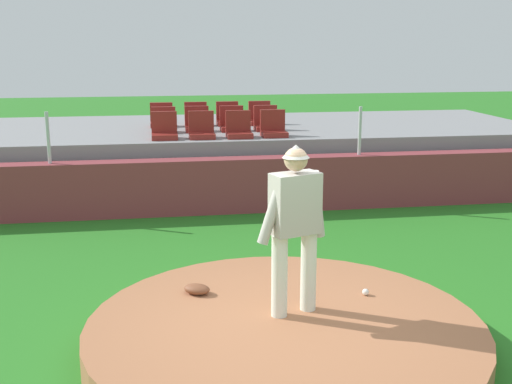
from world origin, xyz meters
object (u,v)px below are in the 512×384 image
fielding_glove (197,289)px  stadium_chair_8 (162,119)px  stadium_chair_4 (164,125)px  stadium_chair_5 (197,124)px  stadium_chair_0 (164,130)px  stadium_chair_1 (202,130)px  pitcher (295,218)px  baseball (366,292)px  stadium_chair_3 (273,128)px  stadium_chair_9 (196,118)px  stadium_chair_6 (232,123)px  stadium_chair_7 (266,123)px  stadium_chair_10 (228,118)px  stadium_chair_11 (260,117)px  stadium_chair_2 (239,129)px

fielding_glove → stadium_chair_8: stadium_chair_8 is taller
stadium_chair_4 → fielding_glove: bearing=92.0°
fielding_glove → stadium_chair_5: bearing=115.1°
stadium_chair_0 → stadium_chair_1: bearing=178.9°
pitcher → baseball: size_ratio=23.73×
baseball → stadium_chair_1: 5.98m
stadium_chair_0 → stadium_chair_5: size_ratio=1.00×
stadium_chair_3 → stadium_chair_9: 2.25m
stadium_chair_5 → stadium_chair_6: 0.71m
stadium_chair_7 → stadium_chair_4: bearing=-0.3°
stadium_chair_0 → stadium_chair_5: (0.68, 0.90, 0.00)m
baseball → stadium_chair_10: size_ratio=0.15×
pitcher → stadium_chair_11: bearing=64.6°
baseball → stadium_chair_10: (-0.66, 7.52, 1.05)m
stadium_chair_10 → pitcher: bearing=88.4°
stadium_chair_4 → stadium_chair_7: bearing=179.7°
stadium_chair_1 → stadium_chair_5: same height
stadium_chair_6 → stadium_chair_7: size_ratio=1.00×
stadium_chair_6 → stadium_chair_8: 1.67m
stadium_chair_2 → pitcher: bearing=87.9°
stadium_chair_11 → stadium_chair_6: bearing=51.4°
stadium_chair_11 → stadium_chair_10: bearing=-0.6°
stadium_chair_1 → baseball: bearing=103.4°
fielding_glove → stadium_chair_9: (0.49, 7.19, 1.03)m
fielding_glove → stadium_chair_4: 6.35m
stadium_chair_1 → stadium_chair_4: (-0.69, 0.87, 0.00)m
stadium_chair_2 → stadium_chair_10: (-0.00, 1.83, 0.00)m
stadium_chair_10 → stadium_chair_4: bearing=33.7°
stadium_chair_4 → pitcher: bearing=99.6°
fielding_glove → stadium_chair_11: size_ratio=0.60×
stadium_chair_9 → stadium_chair_2: bearing=110.8°
stadium_chair_2 → stadium_chair_7: (0.68, 0.89, 0.00)m
stadium_chair_0 → pitcher: bearing=101.0°
pitcher → stadium_chair_10: (0.22, 7.84, 0.07)m
pitcher → stadium_chair_9: size_ratio=3.51×
fielding_glove → stadium_chair_4: bearing=121.2°
pitcher → stadium_chair_7: (0.91, 6.90, 0.07)m
stadium_chair_0 → stadium_chair_11: same height
stadium_chair_5 → stadium_chair_0: bearing=53.1°
stadium_chair_0 → stadium_chair_11: 2.76m
stadium_chair_0 → stadium_chair_3: (2.08, -0.01, 0.00)m
fielding_glove → stadium_chair_6: 6.46m
stadium_chair_7 → stadium_chair_11: size_ratio=1.00×
stadium_chair_2 → stadium_chair_9: size_ratio=1.00×
pitcher → stadium_chair_0: (-1.18, 6.05, 0.07)m
stadium_chair_8 → stadium_chair_9: size_ratio=1.00×
stadium_chair_11 → stadium_chair_4: bearing=23.6°
stadium_chair_0 → stadium_chair_10: 2.27m
stadium_chair_2 → stadium_chair_10: bearing=-89.9°
stadium_chair_1 → stadium_chair_4: 1.11m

